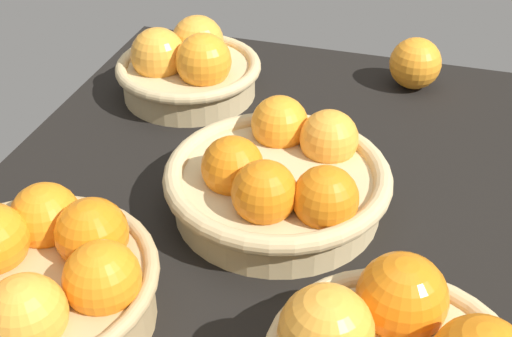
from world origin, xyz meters
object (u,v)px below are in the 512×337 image
at_px(basket_center, 280,179).
at_px(loose_orange_front_gap, 415,63).
at_px(basket_far_right, 188,67).
at_px(basket_far_left, 34,282).

height_order(basket_center, loose_orange_front_gap, basket_center).
relative_size(basket_far_right, basket_center, 0.82).
relative_size(basket_far_left, loose_orange_front_gap, 3.09).
xyz_separation_m(basket_far_right, basket_center, (-0.22, -0.19, -0.00)).
bearing_deg(basket_center, basket_far_right, 41.27).
height_order(basket_far_right, basket_center, basket_far_right).
bearing_deg(basket_far_right, basket_center, -138.73).
height_order(basket_far_left, basket_far_right, basket_far_left).
relative_size(basket_far_right, loose_orange_front_gap, 2.76).
bearing_deg(basket_far_right, basket_far_left, -176.81).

